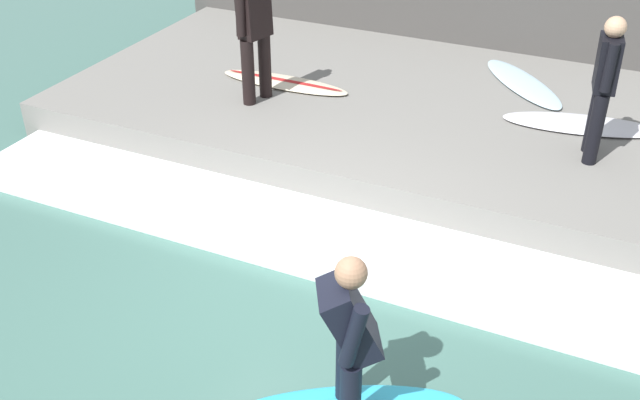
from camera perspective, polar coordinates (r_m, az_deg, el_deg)
The scene contains 10 objects.
ground_plane at distance 7.00m, azimuth -1.93°, elevation -7.07°, with size 28.00×28.00×0.00m, color #426B60.
concrete_ledge at distance 9.76m, azimuth 7.61°, elevation 6.25°, with size 4.40×9.16×0.47m, color slate.
back_wall at distance 11.72m, azimuth 11.74°, elevation 14.08°, with size 0.50×9.62×1.93m, color #474442.
wave_foam_crest at distance 7.56m, azimuth 0.84°, elevation -3.10°, with size 1.20×8.70×0.14m, color white.
surfer_riding at distance 5.33m, azimuth 2.27°, elevation -9.99°, with size 0.56×0.59×1.41m.
surfer_waiting_near at distance 9.31m, azimuth -5.00°, elevation 12.88°, with size 0.55×0.35×1.66m.
surfboard_waiting_near at distance 10.06m, azimuth -2.73°, elevation 8.95°, with size 0.47×1.83×0.07m.
surfer_waiting_far at distance 8.40m, azimuth 20.83°, elevation 8.45°, with size 0.53×0.29×1.57m.
surfboard_waiting_far at distance 9.42m, azimuth 19.32°, elevation 5.46°, with size 0.91×1.91×0.06m.
surfboard_spare at distance 10.38m, azimuth 15.19°, elevation 8.58°, with size 1.66×1.53×0.06m.
Camera 1 is at (-4.86, -2.50, 4.38)m, focal length 42.00 mm.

